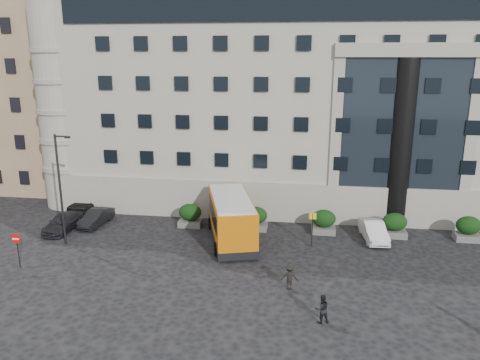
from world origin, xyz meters
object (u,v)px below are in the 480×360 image
object	(u,v)px
no_entry_sign	(17,244)
hedge_d	(395,225)
hedge_e	(468,228)
bus_stop_sign	(312,224)
minibus	(231,217)
red_truck	(115,178)
pedestrian_b	(322,309)
white_taxi	(374,231)
hedge_b	(256,218)
hedge_c	(324,221)
pedestrian_c	(290,277)
hedge_a	(190,215)
parked_car_c	(63,223)
parked_car_d	(87,203)
street_lamp	(61,186)
parked_car_b	(96,218)

from	to	relation	value
no_entry_sign	hedge_d	bearing A→B (deg)	19.76
hedge_e	bus_stop_sign	distance (m)	11.67
minibus	red_truck	world-z (taller)	minibus
no_entry_sign	pedestrian_b	size ratio (longest dim) A/B	1.50
white_taxi	hedge_e	bearing A→B (deg)	0.52
hedge_b	bus_stop_sign	size ratio (longest dim) A/B	0.73
hedge_c	white_taxi	xyz separation A→B (m)	(3.60, -0.80, -0.24)
hedge_d	pedestrian_c	bearing A→B (deg)	-128.82
hedge_e	pedestrian_c	bearing A→B (deg)	-143.85
pedestrian_b	hedge_d	bearing A→B (deg)	-133.21
hedge_a	parked_car_c	world-z (taller)	hedge_a
pedestrian_b	parked_car_d	bearing A→B (deg)	-56.10
hedge_b	pedestrian_b	world-z (taller)	hedge_b
bus_stop_sign	parked_car_d	bearing A→B (deg)	164.54
street_lamp	bus_stop_sign	xyz separation A→B (m)	(17.44, 2.00, -2.64)
no_entry_sign	pedestrian_c	distance (m)	17.21
parked_car_b	parked_car_d	xyz separation A→B (m)	(-2.36, 3.36, -0.01)
parked_car_c	white_taxi	world-z (taller)	white_taxi
hedge_b	red_truck	bearing A→B (deg)	149.94
pedestrian_c	bus_stop_sign	bearing A→B (deg)	-101.17
hedge_a	pedestrian_b	size ratio (longest dim) A/B	1.19
hedge_d	red_truck	xyz separation A→B (m)	(-25.40, 8.68, 0.36)
no_entry_sign	street_lamp	bearing A→B (deg)	75.28
hedge_d	white_taxi	world-z (taller)	hedge_d
parked_car_c	parked_car_d	world-z (taller)	parked_car_c
bus_stop_sign	white_taxi	bearing A→B (deg)	23.96
hedge_e	no_entry_sign	xyz separation A→B (m)	(-29.80, -8.84, 0.72)
hedge_c	hedge_e	world-z (taller)	same
street_lamp	parked_car_b	distance (m)	5.50
minibus	pedestrian_c	bearing A→B (deg)	-72.59
hedge_a	bus_stop_sign	bearing A→B (deg)	-16.42
bus_stop_sign	pedestrian_b	bearing A→B (deg)	-87.40
minibus	parked_car_b	distance (m)	11.36
minibus	pedestrian_b	world-z (taller)	minibus
no_entry_sign	pedestrian_b	world-z (taller)	no_entry_sign
no_entry_sign	pedestrian_b	distance (m)	19.31
hedge_a	bus_stop_sign	xyz separation A→B (m)	(9.50, -2.80, 0.80)
parked_car_d	hedge_d	bearing A→B (deg)	-2.42
hedge_e	white_taxi	world-z (taller)	hedge_e
hedge_e	minibus	distance (m)	17.31
hedge_b	street_lamp	distance (m)	14.41
hedge_e	minibus	bearing A→B (deg)	-171.97
minibus	parked_car_b	bearing A→B (deg)	155.69
street_lamp	minibus	xyz separation A→B (m)	(11.62, 2.38, -2.57)
hedge_c	bus_stop_sign	size ratio (longest dim) A/B	0.73
hedge_e	parked_car_b	bearing A→B (deg)	-178.38
hedge_a	pedestrian_b	distance (m)	15.97
hedge_c	parked_car_d	size ratio (longest dim) A/B	0.42
minibus	pedestrian_b	size ratio (longest dim) A/B	5.37
hedge_a	hedge_b	size ratio (longest dim) A/B	1.00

